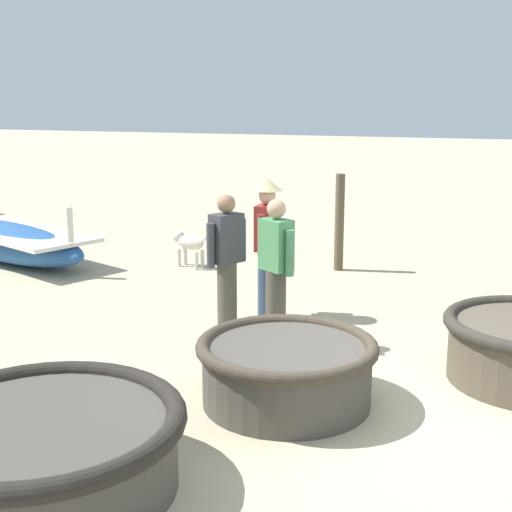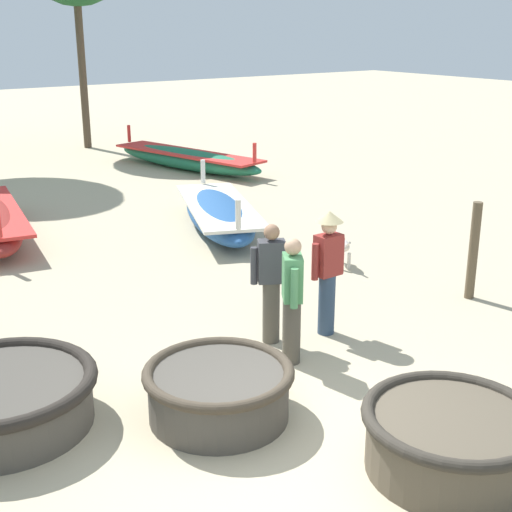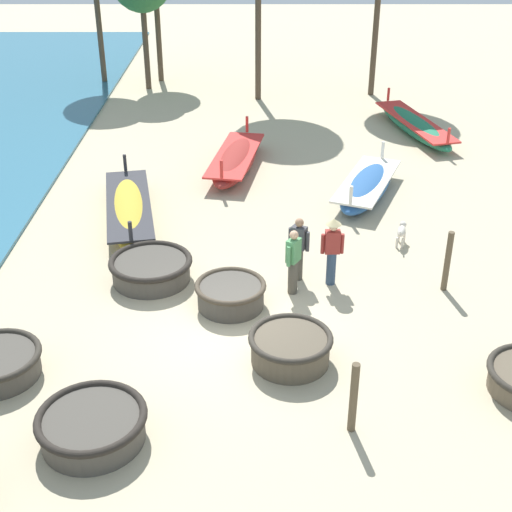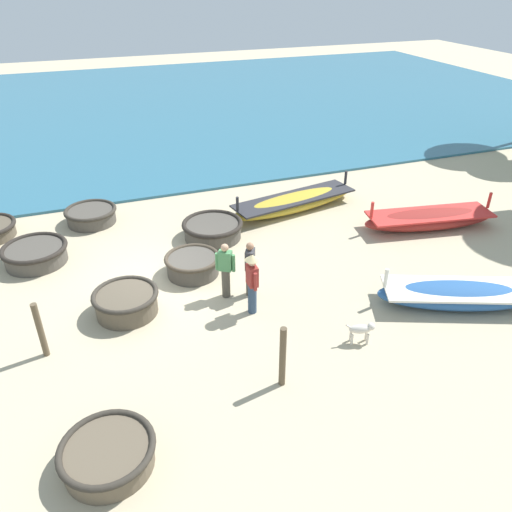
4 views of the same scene
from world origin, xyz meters
name	(u,v)px [view 1 (image 1 of 4)]	position (x,y,z in m)	size (l,w,h in m)	color
ground_plane	(391,408)	(0.00, 0.00, 0.00)	(80.00, 80.00, 0.00)	#BCAD8C
coracle_weathered	(287,369)	(-0.19, 0.88, 0.31)	(1.57, 1.57, 0.57)	#4C473F
coracle_tilted	(43,447)	(-2.08, 2.00, 0.31)	(1.95, 1.95, 0.57)	#4C473F
long_boat_red_hull	(5,240)	(3.62, 6.89, 0.31)	(2.59, 4.22, 1.04)	#285693
fisherman_standing_left	(276,268)	(1.20, 1.44, 0.84)	(0.37, 0.46, 1.57)	#4C473D
fisherman_by_coracle	(267,239)	(2.10, 1.85, 0.96)	(0.53, 0.36, 1.67)	#2D425B
fisherman_crouching	(227,261)	(1.35, 2.06, 0.84)	(0.48, 0.36, 1.57)	#4C473D
dog	(188,243)	(4.08, 3.81, 0.37)	(0.35, 0.66, 0.55)	beige
mooring_post_inland	(339,223)	(4.68, 1.58, 0.74)	(0.14, 0.14, 1.47)	brown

